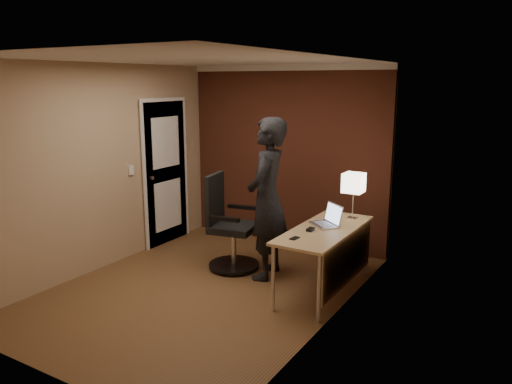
% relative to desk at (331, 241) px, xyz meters
% --- Properties ---
extents(room, '(4.00, 4.00, 4.00)m').
position_rel_desk_xyz_m(room, '(-1.53, 0.94, 0.77)').
color(room, brown).
rests_on(room, ground).
extents(desk, '(0.60, 1.50, 0.73)m').
position_rel_desk_xyz_m(desk, '(0.00, 0.00, 0.00)').
color(desk, tan).
rests_on(desk, ground).
extents(desk_lamp, '(0.22, 0.22, 0.54)m').
position_rel_desk_xyz_m(desk_lamp, '(0.04, 0.53, 0.55)').
color(desk_lamp, silver).
rests_on(desk_lamp, desk).
extents(laptop, '(0.42, 0.41, 0.23)m').
position_rel_desk_xyz_m(laptop, '(-0.09, 0.15, 0.19)').
color(laptop, silver).
rests_on(laptop, desk).
extents(mouse, '(0.06, 0.10, 0.03)m').
position_rel_desk_xyz_m(mouse, '(-0.17, -0.16, 0.14)').
color(mouse, black).
rests_on(mouse, desk).
extents(phone, '(0.07, 0.12, 0.01)m').
position_rel_desk_xyz_m(phone, '(-0.19, -0.48, 0.13)').
color(phone, black).
rests_on(phone, desk).
extents(office_chair, '(0.63, 0.70, 1.16)m').
position_rel_desk_xyz_m(office_chair, '(-1.38, 0.07, -0.09)').
color(office_chair, black).
rests_on(office_chair, ground).
extents(person, '(0.58, 0.77, 1.89)m').
position_rel_desk_xyz_m(person, '(-0.84, 0.09, 0.34)').
color(person, black).
rests_on(person, ground).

